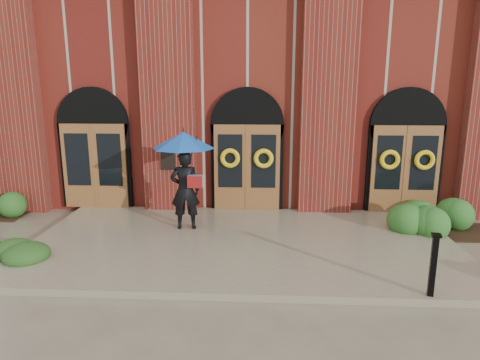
{
  "coord_description": "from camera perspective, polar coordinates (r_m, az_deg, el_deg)",
  "views": [
    {
      "loc": [
        0.46,
        -9.43,
        3.85
      ],
      "look_at": [
        -0.11,
        1.0,
        1.43
      ],
      "focal_mm": 32.0,
      "sensor_mm": 36.0,
      "label": 1
    }
  ],
  "objects": [
    {
      "name": "church_building",
      "position": [
        18.22,
        1.7,
        11.94
      ],
      "size": [
        16.2,
        12.53,
        7.0
      ],
      "color": "maroon",
      "rests_on": "ground"
    },
    {
      "name": "ground",
      "position": [
        10.19,
        0.3,
        -9.14
      ],
      "size": [
        90.0,
        90.0,
        0.0
      ],
      "primitive_type": "plane",
      "color": "gray",
      "rests_on": "ground"
    },
    {
      "name": "landing",
      "position": [
        10.3,
        0.34,
        -8.44
      ],
      "size": [
        10.0,
        5.3,
        0.15
      ],
      "primitive_type": "cube",
      "color": "gray",
      "rests_on": "ground"
    },
    {
      "name": "hedge_front_left",
      "position": [
        10.87,
        -28.9,
        -8.09
      ],
      "size": [
        1.3,
        1.12,
        0.46
      ],
      "primitive_type": "ellipsoid",
      "color": "#244819",
      "rests_on": "ground"
    },
    {
      "name": "man_with_umbrella",
      "position": [
        10.75,
        -7.42,
        2.43
      ],
      "size": [
        1.72,
        1.72,
        2.49
      ],
      "rotation": [
        0.0,
        0.0,
        3.25
      ],
      "color": "black",
      "rests_on": "landing"
    },
    {
      "name": "metal_post",
      "position": [
        8.28,
        24.37,
        -10.13
      ],
      "size": [
        0.18,
        0.18,
        1.15
      ],
      "rotation": [
        0.0,
        0.0,
        -0.19
      ],
      "color": "black",
      "rests_on": "landing"
    },
    {
      "name": "hedge_wall_right",
      "position": [
        12.3,
        25.72,
        -4.62
      ],
      "size": [
        3.05,
        1.22,
        0.78
      ],
      "primitive_type": "ellipsoid",
      "color": "#295D20",
      "rests_on": "ground"
    }
  ]
}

